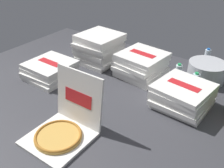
{
  "coord_description": "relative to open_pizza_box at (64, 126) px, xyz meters",
  "views": [
    {
      "loc": [
        1.03,
        -1.35,
        1.21
      ],
      "look_at": [
        -0.0,
        0.1,
        0.14
      ],
      "focal_mm": 40.61,
      "sensor_mm": 36.0,
      "label": 1
    }
  ],
  "objects": [
    {
      "name": "pizza_stack_right_far",
      "position": [
        -0.69,
        0.51,
        -0.0
      ],
      "size": [
        0.43,
        0.43,
        0.16
      ],
      "color": "white",
      "rests_on": "ground_plane"
    },
    {
      "name": "pizza_stack_left_far",
      "position": [
        0.52,
        0.8,
        0.02
      ],
      "size": [
        0.45,
        0.45,
        0.19
      ],
      "color": "white",
      "rests_on": "ground_plane"
    },
    {
      "name": "ice_bucket",
      "position": [
        0.55,
        1.33,
        0.01
      ],
      "size": [
        0.35,
        0.35,
        0.18
      ],
      "primitive_type": "cylinder",
      "color": "#B7BABF",
      "rests_on": "ground_plane"
    },
    {
      "name": "water_bottle_2",
      "position": [
        0.46,
        1.61,
        0.02
      ],
      "size": [
        0.06,
        0.06,
        0.2
      ],
      "color": "white",
      "rests_on": "ground_plane"
    },
    {
      "name": "water_bottle_3",
      "position": [
        0.54,
        1.04,
        0.02
      ],
      "size": [
        0.06,
        0.06,
        0.2
      ],
      "color": "silver",
      "rests_on": "ground_plane"
    },
    {
      "name": "open_pizza_box",
      "position": [
        0.0,
        0.0,
        0.0
      ],
      "size": [
        0.4,
        0.46,
        0.42
      ],
      "color": "white",
      "rests_on": "ground_plane"
    },
    {
      "name": "ground_plane",
      "position": [
        0.01,
        0.46,
        -0.09
      ],
      "size": [
        3.2,
        2.4,
        0.02
      ],
      "primitive_type": "cube",
      "color": "#38383D"
    },
    {
      "name": "pizza_stack_right_mid",
      "position": [
        0.0,
        1.04,
        0.04
      ],
      "size": [
        0.46,
        0.46,
        0.23
      ],
      "color": "white",
      "rests_on": "ground_plane"
    },
    {
      "name": "pizza_stack_right_near",
      "position": [
        -0.52,
        1.06,
        0.08
      ],
      "size": [
        0.44,
        0.44,
        0.31
      ],
      "color": "white",
      "rests_on": "ground_plane"
    },
    {
      "name": "water_bottle_4",
      "position": [
        0.35,
        1.11,
        0.02
      ],
      "size": [
        0.06,
        0.06,
        0.2
      ],
      "color": "white",
      "rests_on": "ground_plane"
    }
  ]
}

